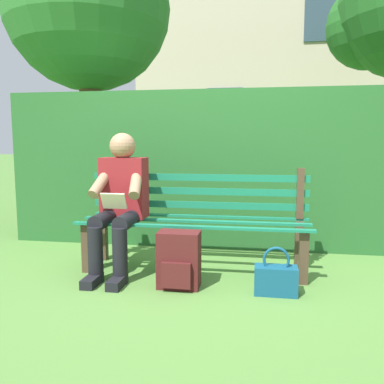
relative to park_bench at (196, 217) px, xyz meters
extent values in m
plane|color=#517F38|center=(0.00, 0.09, -0.45)|extent=(60.00, 60.00, 0.00)
cube|color=#4C3828|center=(-0.88, 0.27, -0.24)|extent=(0.07, 0.07, 0.42)
cube|color=#4C3828|center=(0.88, 0.27, -0.24)|extent=(0.07, 0.07, 0.42)
cube|color=#4C3828|center=(-0.88, -0.09, -0.24)|extent=(0.07, 0.07, 0.42)
cube|color=#4C3828|center=(0.88, -0.09, -0.24)|extent=(0.07, 0.07, 0.42)
cube|color=#197251|center=(0.00, -0.14, -0.02)|extent=(1.93, 0.06, 0.02)
cube|color=#197251|center=(0.00, 0.09, -0.02)|extent=(1.93, 0.06, 0.02)
cube|color=#197251|center=(0.00, 0.32, -0.02)|extent=(1.93, 0.06, 0.02)
cube|color=#4C3828|center=(-0.88, -0.13, 0.21)|extent=(0.06, 0.06, 0.43)
cube|color=#4C3828|center=(0.88, -0.13, 0.21)|extent=(0.06, 0.06, 0.43)
cube|color=#197251|center=(0.00, -0.13, 0.08)|extent=(1.93, 0.02, 0.06)
cube|color=#197251|center=(0.00, -0.13, 0.21)|extent=(1.93, 0.02, 0.06)
cube|color=#197251|center=(0.00, -0.13, 0.33)|extent=(1.93, 0.02, 0.06)
cube|color=maroon|center=(0.61, 0.07, 0.25)|extent=(0.38, 0.22, 0.52)
sphere|color=#A57A5B|center=(0.61, 0.09, 0.61)|extent=(0.22, 0.22, 0.22)
cylinder|color=black|center=(0.51, 0.28, 0.01)|extent=(0.13, 0.42, 0.13)
cylinder|color=black|center=(0.71, 0.28, 0.01)|extent=(0.13, 0.42, 0.13)
cylinder|color=black|center=(0.51, 0.49, -0.23)|extent=(0.12, 0.12, 0.44)
cylinder|color=black|center=(0.71, 0.49, -0.23)|extent=(0.12, 0.12, 0.44)
cube|color=black|center=(0.51, 0.57, -0.41)|extent=(0.10, 0.24, 0.07)
cube|color=black|center=(0.71, 0.57, -0.41)|extent=(0.10, 0.24, 0.07)
cylinder|color=#A57A5B|center=(0.46, 0.21, 0.31)|extent=(0.14, 0.32, 0.26)
cylinder|color=#A57A5B|center=(0.76, 0.21, 0.31)|extent=(0.14, 0.32, 0.26)
cube|color=beige|center=(0.61, 0.33, 0.17)|extent=(0.20, 0.07, 0.13)
cube|color=#265B28|center=(-0.42, -1.01, 0.36)|extent=(5.06, 0.75, 1.61)
sphere|color=#265B28|center=(0.85, -1.09, 0.84)|extent=(0.60, 0.60, 0.60)
cylinder|color=brown|center=(1.91, -2.28, 0.73)|extent=(0.32, 0.32, 2.36)
sphere|color=#2D702D|center=(1.91, -2.28, 2.55)|extent=(2.34, 2.34, 2.34)
sphere|color=#2D702D|center=(2.49, -2.63, 2.32)|extent=(1.40, 1.40, 1.40)
cube|color=#BCAD93|center=(-1.99, -8.21, 2.83)|extent=(9.28, 2.71, 6.56)
cube|color=#334756|center=(0.33, -6.84, 1.39)|extent=(0.90, 0.04, 1.20)
cube|color=#334756|center=(-1.99, -6.84, 3.62)|extent=(0.90, 0.04, 1.20)
cube|color=#4C1919|center=(0.05, 0.49, -0.23)|extent=(0.31, 0.19, 0.43)
cube|color=#4C1919|center=(0.05, 0.61, -0.32)|extent=(0.22, 0.04, 0.19)
cylinder|color=#4C1919|center=(-0.04, 0.38, -0.21)|extent=(0.04, 0.04, 0.26)
cylinder|color=#4C1919|center=(0.14, 0.38, -0.21)|extent=(0.04, 0.04, 0.26)
cube|color=navy|center=(-0.67, 0.52, -0.35)|extent=(0.31, 0.15, 0.21)
torus|color=navy|center=(-0.67, 0.52, -0.19)|extent=(0.19, 0.02, 0.19)
sphere|color=#236023|center=(-2.46, -4.54, 2.71)|extent=(1.54, 1.54, 1.54)
camera|label=1|loc=(-0.52, 3.34, 0.64)|focal=37.28mm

